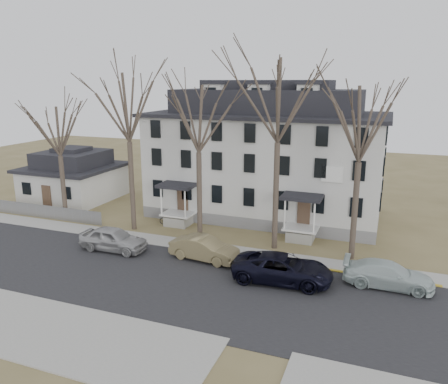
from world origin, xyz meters
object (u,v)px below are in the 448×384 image
at_px(boarding_house, 266,156).
at_px(small_house, 74,177).
at_px(car_navy, 282,269).
at_px(tree_mid_left, 198,114).
at_px(car_silver, 113,239).
at_px(bicycle_left, 169,220).
at_px(tree_center, 279,94).
at_px(tree_mid_right, 362,119).
at_px(car_white, 388,275).
at_px(car_tan, 204,249).
at_px(tree_bungalow, 58,128).
at_px(tree_far_left, 127,103).

xyz_separation_m(boarding_house, small_house, (-20.00, -1.96, -3.13)).
bearing_deg(car_navy, tree_mid_left, 52.31).
distance_m(small_house, tree_mid_left, 19.53).
bearing_deg(car_navy, car_silver, 83.44).
xyz_separation_m(car_silver, bicycle_left, (1.09, 6.55, -0.39)).
bearing_deg(tree_center, tree_mid_right, 0.00).
distance_m(tree_mid_left, car_white, 16.91).
bearing_deg(car_tan, tree_bungalow, 81.61).
height_order(boarding_house, small_house, boarding_house).
xyz_separation_m(boarding_house, tree_far_left, (-9.00, -8.15, 4.96)).
bearing_deg(car_white, car_tan, 90.51).
distance_m(boarding_house, tree_far_left, 13.12).
bearing_deg(tree_mid_right, tree_center, 180.00).
relative_size(tree_mid_right, tree_bungalow, 1.18).
height_order(car_silver, bicycle_left, car_silver).
bearing_deg(tree_mid_left, car_navy, -34.08).
height_order(tree_mid_right, car_silver, tree_mid_right).
distance_m(car_silver, car_white, 18.71).
height_order(tree_far_left, car_white, tree_far_left).
height_order(boarding_house, car_tan, boarding_house).
height_order(tree_bungalow, bicycle_left, tree_bungalow).
xyz_separation_m(tree_mid_left, tree_center, (6.00, 0.00, 1.48)).
xyz_separation_m(tree_center, car_navy, (1.86, -5.32, -10.24)).
height_order(tree_mid_right, car_white, tree_mid_right).
height_order(tree_bungalow, car_white, tree_bungalow).
bearing_deg(small_house, bicycle_left, -17.96).
bearing_deg(car_navy, bicycle_left, 54.45).
xyz_separation_m(boarding_house, tree_mid_left, (-3.00, -8.15, 4.22)).
bearing_deg(small_house, tree_far_left, -29.39).
distance_m(tree_far_left, bicycle_left, 10.32).
distance_m(boarding_house, car_white, 16.80).
bearing_deg(tree_far_left, car_white, -10.69).
xyz_separation_m(tree_far_left, car_silver, (1.22, -4.67, -9.49)).
bearing_deg(boarding_house, car_tan, -94.38).
xyz_separation_m(car_white, bicycle_left, (-17.60, 5.64, -0.29)).
distance_m(car_tan, car_white, 11.83).
bearing_deg(boarding_house, bicycle_left, -136.84).
bearing_deg(bicycle_left, tree_mid_left, -126.04).
height_order(small_house, bicycle_left, small_house).
xyz_separation_m(boarding_house, tree_mid_right, (8.50, -8.15, 4.22)).
xyz_separation_m(tree_far_left, car_tan, (8.07, -3.93, -9.54)).
bearing_deg(tree_bungalow, car_navy, -14.30).
xyz_separation_m(tree_bungalow, car_tan, (15.07, -3.93, -7.32)).
bearing_deg(tree_mid_left, tree_mid_right, 0.00).
xyz_separation_m(tree_mid_right, car_navy, (-3.64, -5.32, -8.76)).
relative_size(tree_mid_left, car_silver, 2.55).
bearing_deg(tree_center, car_tan, -134.96).
bearing_deg(car_navy, tree_bungalow, 72.09).
relative_size(tree_far_left, car_tan, 2.82).
relative_size(boarding_house, small_house, 2.39).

